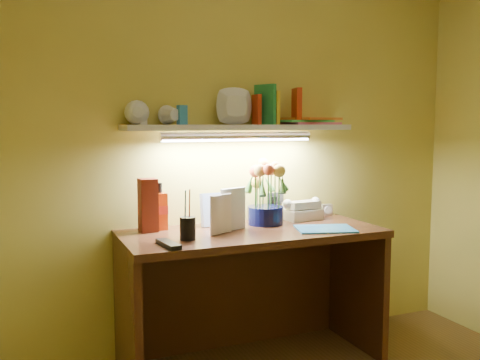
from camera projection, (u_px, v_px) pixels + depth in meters
name	position (u px, v px, depth m)	size (l,w,h in m)	color
desk	(252.00, 298.00, 2.91)	(1.40, 0.60, 0.75)	#371C0F
flower_bouquet	(266.00, 193.00, 3.03)	(0.22, 0.22, 0.36)	#090D35
telephone	(302.00, 209.00, 3.19)	(0.21, 0.16, 0.13)	beige
desk_clock	(327.00, 210.00, 3.34)	(0.07, 0.03, 0.07)	silver
whisky_bottle	(160.00, 206.00, 2.88)	(0.07, 0.07, 0.25)	#AE3208
whisky_box	(148.00, 205.00, 2.82)	(0.09, 0.09, 0.28)	#55180B
pen_cup	(188.00, 220.00, 2.63)	(0.08, 0.08, 0.19)	black
art_card	(217.00, 209.00, 2.99)	(0.19, 0.04, 0.19)	silver
tv_remote	(168.00, 244.00, 2.50)	(0.05, 0.19, 0.02)	black
blue_folder	(325.00, 229.00, 2.89)	(0.31, 0.22, 0.01)	#3084C1
desk_book_a	(211.00, 216.00, 2.71)	(0.15, 0.02, 0.21)	silver
desk_book_b	(221.00, 211.00, 2.81)	(0.17, 0.02, 0.23)	silver
wall_shelf	(243.00, 121.00, 2.99)	(1.32, 0.34, 0.26)	silver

